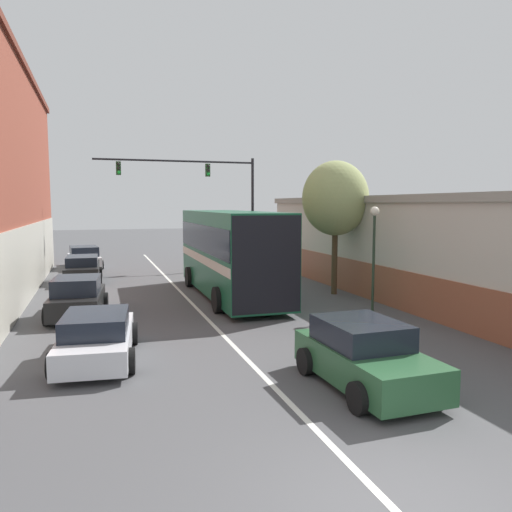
# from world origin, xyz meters

# --- Properties ---
(lane_center_line) EXTENTS (0.14, 42.07, 0.01)m
(lane_center_line) POSITION_xyz_m (0.00, 15.03, 0.00)
(lane_center_line) COLOR silver
(lane_center_line) RESTS_ON ground_plane
(building_right_storefront) EXTENTS (6.63, 25.09, 4.46)m
(building_right_storefront) POSITION_xyz_m (10.65, 12.66, 2.35)
(building_right_storefront) COLOR beige
(building_right_storefront) RESTS_ON ground_plane
(bus) EXTENTS (2.98, 10.20, 3.78)m
(bus) POSITION_xyz_m (1.94, 15.93, 2.11)
(bus) COLOR #145133
(bus) RESTS_ON ground_plane
(hatchback_foreground) EXTENTS (2.11, 3.95, 1.47)m
(hatchback_foreground) POSITION_xyz_m (1.95, 4.32, 0.70)
(hatchback_foreground) COLOR #285633
(hatchback_foreground) RESTS_ON ground_plane
(parked_car_left_near) EXTENTS (2.32, 4.40, 1.29)m
(parked_car_left_near) POSITION_xyz_m (-3.75, 8.14, 0.62)
(parked_car_left_near) COLOR silver
(parked_car_left_near) RESTS_ON ground_plane
(parked_car_left_mid) EXTENTS (2.03, 4.50, 1.37)m
(parked_car_left_mid) POSITION_xyz_m (-4.44, 22.65, 0.65)
(parked_car_left_mid) COLOR black
(parked_car_left_mid) RESTS_ON ground_plane
(parked_car_left_far) EXTENTS (2.41, 4.54, 1.40)m
(parked_car_left_far) POSITION_xyz_m (-4.48, 28.73, 0.65)
(parked_car_left_far) COLOR silver
(parked_car_left_far) RESTS_ON ground_plane
(parked_car_left_distant) EXTENTS (2.20, 3.99, 1.48)m
(parked_car_left_distant) POSITION_xyz_m (-4.41, 13.69, 0.70)
(parked_car_left_distant) COLOR black
(parked_car_left_distant) RESTS_ON ground_plane
(traffic_signal_gantry) EXTENTS (10.02, 0.36, 7.06)m
(traffic_signal_gantry) POSITION_xyz_m (3.19, 26.06, 5.18)
(traffic_signal_gantry) COLOR black
(traffic_signal_gantry) RESTS_ON ground_plane
(street_lamp) EXTENTS (0.35, 0.35, 4.00)m
(street_lamp) POSITION_xyz_m (6.15, 10.99, 2.48)
(street_lamp) COLOR #233323
(street_lamp) RESTS_ON ground_plane
(street_tree_near) EXTENTS (3.04, 2.74, 6.03)m
(street_tree_near) POSITION_xyz_m (6.60, 15.07, 4.34)
(street_tree_near) COLOR #4C3823
(street_tree_near) RESTS_ON ground_plane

